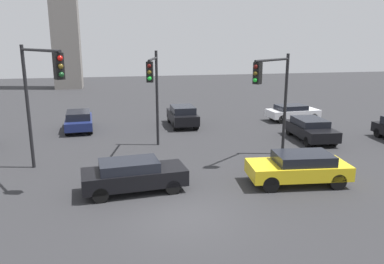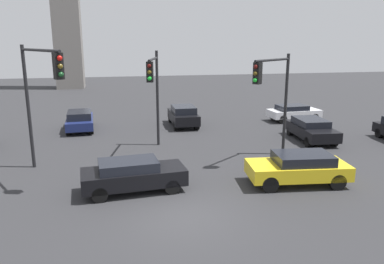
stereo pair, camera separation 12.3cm
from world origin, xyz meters
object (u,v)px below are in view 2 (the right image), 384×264
Objects in this scene: car_2 at (311,129)px; car_3 at (293,112)px; car_6 at (299,168)px; car_8 at (183,115)px; traffic_light_0 at (154,83)px; car_5 at (133,175)px; traffic_light_2 at (273,87)px; traffic_light_1 at (40,84)px; car_0 at (80,120)px.

car_2 is 5.84m from car_3.
car_8 is at bearing -70.94° from car_6.
traffic_light_0 is 7.45m from car_8.
car_6 is (5.48, -6.05, -3.10)m from traffic_light_0.
car_8 is at bearing 65.17° from car_5.
traffic_light_0 is 6.22m from traffic_light_2.
car_5 is (-12.95, -11.59, 0.04)m from car_3.
traffic_light_2 is 1.25× the size of car_5.
traffic_light_1 reaches higher than traffic_light_2.
car_5 is 7.05m from car_6.
car_0 is (-4.51, 6.43, -3.13)m from traffic_light_0.
traffic_light_1 is 12.68m from car_8.
traffic_light_2 is at bearing -85.79° from car_6.
car_8 is at bearing -109.85° from traffic_light_2.
traffic_light_0 is 1.25× the size of car_6.
car_8 is (-2.87, 8.90, -3.05)m from traffic_light_2.
traffic_light_0 is 1.02× the size of traffic_light_2.
car_3 is 1.01× the size of car_8.
car_5 is at bearing -57.53° from car_2.
car_2 is at bearing -115.27° from car_0.
car_0 reaches higher than car_2.
traffic_light_0 reaches higher than car_0.
car_5 is 12.38m from car_8.
traffic_light_1 is at bearing 142.67° from car_5.
car_5 reaches higher than car_3.
traffic_light_2 is 1.36× the size of car_3.
traffic_light_1 is 5.59m from car_5.
traffic_light_1 is at bearing -153.17° from car_3.
traffic_light_0 is 1.28× the size of car_5.
car_3 is (5.79, 8.88, -3.15)m from traffic_light_2.
car_2 is (14.96, 3.64, -3.54)m from traffic_light_1.
car_5 is at bearing 1.19° from car_6.
car_0 is 0.97× the size of car_5.
car_3 is 0.90× the size of car_6.
traffic_light_2 is at bearing 63.69° from traffic_light_1.
car_0 is (0.68, 9.49, -3.55)m from traffic_light_1.
car_5 is 0.98× the size of car_6.
traffic_light_2 is at bearing 16.18° from car_5.
traffic_light_2 is at bearing -135.04° from car_0.
car_6 is at bearing -9.85° from car_5.
traffic_light_0 is 1.28× the size of car_2.
car_6 reaches higher than car_0.
car_3 is at bearing 131.41° from traffic_light_0.
car_6 is at bearing 46.07° from traffic_light_1.
traffic_light_2 is (5.61, -2.69, -0.01)m from traffic_light_0.
car_8 is (-8.66, 0.02, 0.10)m from car_3.
car_3 is (1.64, 5.61, -0.03)m from car_2.
car_8 is at bearing 111.21° from traffic_light_1.
car_5 reaches higher than car_2.
traffic_light_2 is 8.26m from car_5.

